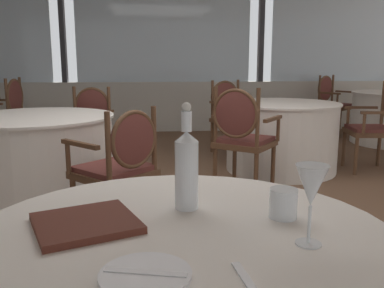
{
  "coord_description": "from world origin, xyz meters",
  "views": [
    {
      "loc": [
        -0.17,
        -2.96,
        1.19
      ],
      "look_at": [
        -0.05,
        -1.6,
        0.92
      ],
      "focal_mm": 39.14,
      "sensor_mm": 36.0,
      "label": 1
    }
  ],
  "objects_px": {
    "dining_chair_1_0": "(121,161)",
    "dining_chair_0_0": "(230,111)",
    "menu_book": "(86,223)",
    "dining_chair_1_1": "(88,123)",
    "wine_glass": "(311,187)",
    "water_tumbler": "(283,203)",
    "dining_chair_0_2": "(379,120)",
    "dining_chair_2_1": "(7,111)",
    "side_plate": "(145,275)",
    "dining_chair_3_0": "(332,100)",
    "dining_chair_0_1": "(241,132)",
    "water_bottle": "(187,167)"
  },
  "relations": [
    {
      "from": "side_plate",
      "to": "water_tumbler",
      "type": "relative_size",
      "value": 2.28
    },
    {
      "from": "wine_glass",
      "to": "dining_chair_1_1",
      "type": "height_order",
      "value": "wine_glass"
    },
    {
      "from": "menu_book",
      "to": "dining_chair_0_2",
      "type": "distance_m",
      "value": 4.17
    },
    {
      "from": "menu_book",
      "to": "dining_chair_0_2",
      "type": "bearing_deg",
      "value": 28.52
    },
    {
      "from": "dining_chair_0_1",
      "to": "dining_chair_1_0",
      "type": "relative_size",
      "value": 1.09
    },
    {
      "from": "water_bottle",
      "to": "menu_book",
      "type": "xyz_separation_m",
      "value": [
        -0.28,
        -0.12,
        -0.12
      ]
    },
    {
      "from": "dining_chair_0_0",
      "to": "dining_chair_0_1",
      "type": "bearing_deg",
      "value": -30.0
    },
    {
      "from": "wine_glass",
      "to": "dining_chair_0_0",
      "type": "height_order",
      "value": "same"
    },
    {
      "from": "water_bottle",
      "to": "menu_book",
      "type": "relative_size",
      "value": 1.24
    },
    {
      "from": "menu_book",
      "to": "dining_chair_1_1",
      "type": "xyz_separation_m",
      "value": [
        -0.53,
        3.48,
        -0.23
      ]
    },
    {
      "from": "wine_glass",
      "to": "dining_chair_1_1",
      "type": "distance_m",
      "value": 3.82
    },
    {
      "from": "dining_chair_1_0",
      "to": "dining_chair_1_1",
      "type": "bearing_deg",
      "value": -30.08
    },
    {
      "from": "dining_chair_0_0",
      "to": "dining_chair_0_2",
      "type": "bearing_deg",
      "value": 30.06
    },
    {
      "from": "dining_chair_0_0",
      "to": "dining_chair_1_0",
      "type": "xyz_separation_m",
      "value": [
        -1.21,
        -2.63,
        -0.03
      ]
    },
    {
      "from": "wine_glass",
      "to": "dining_chair_1_1",
      "type": "xyz_separation_m",
      "value": [
        -1.09,
        3.65,
        -0.36
      ]
    },
    {
      "from": "water_bottle",
      "to": "dining_chair_0_0",
      "type": "bearing_deg",
      "value": 78.1
    },
    {
      "from": "dining_chair_0_2",
      "to": "water_tumbler",
      "type": "bearing_deg",
      "value": 64.07
    },
    {
      "from": "dining_chair_0_1",
      "to": "water_bottle",
      "type": "bearing_deg",
      "value": -158.68
    },
    {
      "from": "menu_book",
      "to": "dining_chair_2_1",
      "type": "relative_size",
      "value": 0.26
    },
    {
      "from": "wine_glass",
      "to": "dining_chair_0_2",
      "type": "bearing_deg",
      "value": 58.7
    },
    {
      "from": "dining_chair_1_0",
      "to": "dining_chair_1_1",
      "type": "distance_m",
      "value": 1.86
    },
    {
      "from": "menu_book",
      "to": "dining_chair_0_0",
      "type": "bearing_deg",
      "value": 52.46
    },
    {
      "from": "dining_chair_0_1",
      "to": "menu_book",
      "type": "bearing_deg",
      "value": -163.81
    },
    {
      "from": "water_bottle",
      "to": "dining_chair_2_1",
      "type": "bearing_deg",
      "value": 114.9
    },
    {
      "from": "dining_chair_1_0",
      "to": "dining_chair_0_0",
      "type": "bearing_deg",
      "value": -70.13
    },
    {
      "from": "dining_chair_0_0",
      "to": "dining_chair_0_1",
      "type": "height_order",
      "value": "dining_chair_0_1"
    },
    {
      "from": "dining_chair_3_0",
      "to": "wine_glass",
      "type": "bearing_deg",
      "value": -59.79
    },
    {
      "from": "menu_book",
      "to": "dining_chair_0_1",
      "type": "height_order",
      "value": "dining_chair_0_1"
    },
    {
      "from": "water_tumbler",
      "to": "dining_chair_0_2",
      "type": "relative_size",
      "value": 0.09
    },
    {
      "from": "dining_chair_2_1",
      "to": "dining_chair_3_0",
      "type": "distance_m",
      "value": 4.95
    },
    {
      "from": "dining_chair_2_1",
      "to": "dining_chair_1_1",
      "type": "bearing_deg",
      "value": 148.75
    },
    {
      "from": "water_bottle",
      "to": "menu_book",
      "type": "distance_m",
      "value": 0.33
    },
    {
      "from": "water_tumbler",
      "to": "menu_book",
      "type": "height_order",
      "value": "water_tumbler"
    },
    {
      "from": "wine_glass",
      "to": "menu_book",
      "type": "height_order",
      "value": "wine_glass"
    },
    {
      "from": "dining_chair_2_1",
      "to": "menu_book",
      "type": "bearing_deg",
      "value": 116.81
    },
    {
      "from": "dining_chair_0_2",
      "to": "wine_glass",
      "type": "bearing_deg",
      "value": 65.58
    },
    {
      "from": "side_plate",
      "to": "water_tumbler",
      "type": "distance_m",
      "value": 0.5
    },
    {
      "from": "dining_chair_0_2",
      "to": "dining_chair_3_0",
      "type": "height_order",
      "value": "dining_chair_0_2"
    },
    {
      "from": "dining_chair_0_0",
      "to": "dining_chair_2_1",
      "type": "xyz_separation_m",
      "value": [
        -2.85,
        0.02,
        0.03
      ]
    },
    {
      "from": "dining_chair_0_2",
      "to": "dining_chair_3_0",
      "type": "relative_size",
      "value": 1.01
    },
    {
      "from": "dining_chair_1_0",
      "to": "dining_chair_3_0",
      "type": "bearing_deg",
      "value": -84.14
    },
    {
      "from": "water_tumbler",
      "to": "dining_chair_0_0",
      "type": "distance_m",
      "value": 4.35
    },
    {
      "from": "water_bottle",
      "to": "dining_chair_0_2",
      "type": "xyz_separation_m",
      "value": [
        2.34,
        3.11,
        -0.32
      ]
    },
    {
      "from": "water_tumbler",
      "to": "menu_book",
      "type": "xyz_separation_m",
      "value": [
        -0.55,
        -0.02,
        -0.03
      ]
    },
    {
      "from": "dining_chair_3_0",
      "to": "dining_chair_1_1",
      "type": "bearing_deg",
      "value": -95.64
    },
    {
      "from": "dining_chair_1_0",
      "to": "dining_chair_0_1",
      "type": "bearing_deg",
      "value": -95.66
    },
    {
      "from": "water_tumbler",
      "to": "dining_chair_3_0",
      "type": "bearing_deg",
      "value": 65.45
    },
    {
      "from": "side_plate",
      "to": "dining_chair_0_1",
      "type": "bearing_deg",
      "value": 74.38
    },
    {
      "from": "side_plate",
      "to": "water_bottle",
      "type": "relative_size",
      "value": 0.6
    },
    {
      "from": "dining_chair_0_2",
      "to": "dining_chair_2_1",
      "type": "bearing_deg",
      "value": -7.61
    }
  ]
}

